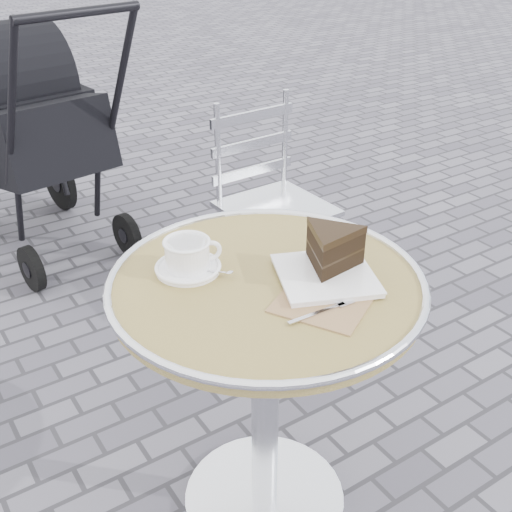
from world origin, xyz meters
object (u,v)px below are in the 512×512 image
cappuccino_set (188,257)px  bistro_chair (263,181)px  baby_stroller (26,138)px  cake_plate_set (330,255)px  cafe_table (266,339)px

cappuccino_set → bistro_chair: bistro_chair is taller
baby_stroller → bistro_chair: bearing=-65.6°
baby_stroller → cake_plate_set: bearing=-93.2°
cake_plate_set → cafe_table: bearing=179.4°
cake_plate_set → bistro_chair: cake_plate_set is taller
cappuccino_set → bistro_chair: (0.72, 0.77, -0.25)m
cafe_table → bistro_chair: (0.60, 0.90, -0.06)m
cappuccino_set → bistro_chair: bearing=62.4°
baby_stroller → cappuccino_set: bearing=-101.1°
cake_plate_set → bistro_chair: 1.10m
cappuccino_set → cake_plate_set: cake_plate_set is taller
cafe_table → bistro_chair: bistro_chair is taller
cappuccino_set → baby_stroller: baby_stroller is taller
cake_plate_set → baby_stroller: baby_stroller is taller
cafe_table → bistro_chair: size_ratio=0.90×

